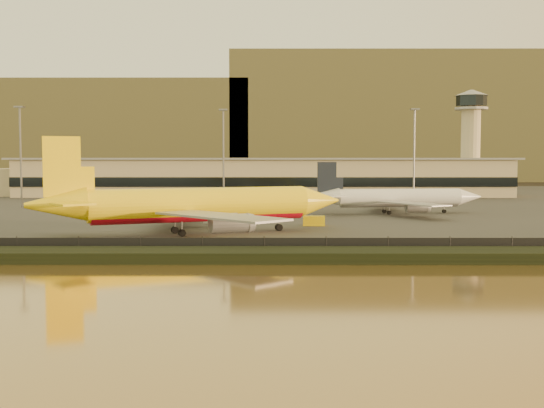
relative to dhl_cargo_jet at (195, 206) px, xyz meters
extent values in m
plane|color=black|center=(9.66, -10.76, -4.91)|extent=(900.00, 900.00, 0.00)
cube|color=black|center=(9.66, -27.76, -4.21)|extent=(320.00, 7.00, 1.40)
cube|color=#2D2D2D|center=(9.66, 84.24, -4.81)|extent=(320.00, 220.00, 0.20)
cube|color=black|center=(9.66, -23.76, -3.61)|extent=(300.00, 0.05, 2.20)
cube|color=tan|center=(9.66, 114.24, 1.29)|extent=(160.00, 22.00, 12.00)
cube|color=black|center=(9.66, 103.04, 0.29)|extent=(160.00, 0.60, 3.00)
cube|color=gray|center=(9.66, 114.24, 7.59)|extent=(164.00, 24.00, 0.60)
cylinder|color=tan|center=(79.66, 120.24, 10.29)|extent=(6.40, 6.40, 30.00)
cylinder|color=black|center=(79.66, 120.24, 27.04)|extent=(10.40, 10.40, 3.50)
cone|color=gray|center=(79.66, 120.24, 29.79)|extent=(11.20, 11.20, 2.00)
cylinder|color=gray|center=(79.66, 120.24, 24.49)|extent=(11.20, 11.20, 0.80)
cylinder|color=slate|center=(-50.34, 59.24, 7.79)|extent=(0.50, 0.50, 25.00)
cube|color=slate|center=(-50.34, 59.24, 20.49)|extent=(2.20, 2.20, 0.40)
cylinder|color=slate|center=(-0.34, 69.24, 7.79)|extent=(0.50, 0.50, 25.00)
cube|color=slate|center=(-0.34, 69.24, 20.49)|extent=(2.20, 2.20, 0.40)
cylinder|color=slate|center=(49.66, 67.24, 7.79)|extent=(0.50, 0.50, 25.00)
cube|color=slate|center=(49.66, 67.24, 20.49)|extent=(2.20, 2.20, 0.40)
cube|color=brown|center=(-130.34, 329.24, 22.59)|extent=(260.00, 160.00, 55.00)
cube|color=brown|center=(99.66, 329.24, 30.09)|extent=(220.00, 160.00, 70.00)
cylinder|color=yellow|center=(0.89, 0.36, 0.29)|extent=(35.73, 18.44, 5.26)
cylinder|color=#B20A1A|center=(0.89, 0.36, -0.63)|extent=(34.36, 16.99, 4.10)
cone|color=yellow|center=(21.06, 8.46, 0.29)|extent=(8.53, 7.52, 5.26)
cone|color=yellow|center=(-20.22, -8.12, 0.68)|extent=(10.40, 8.27, 5.26)
cube|color=yellow|center=(-19.28, -7.74, 6.46)|extent=(5.32, 2.46, 9.20)
cube|color=yellow|center=(-20.30, -2.49, 1.07)|extent=(5.38, 5.32, 0.32)
cube|color=yellow|center=(-16.38, -12.24, 1.07)|extent=(7.08, 7.07, 0.32)
cube|color=gray|center=(-5.26, 12.98, -0.63)|extent=(7.12, 22.76, 0.32)
cylinder|color=gray|center=(-1.65, 10.75, -2.08)|extent=(6.71, 4.94, 2.89)
cube|color=gray|center=(5.17, -13.01, -0.63)|extent=(20.87, 21.30, 0.32)
cylinder|color=gray|center=(6.25, -8.90, -2.08)|extent=(6.71, 4.94, 2.89)
cylinder|color=black|center=(13.79, 5.54, -4.13)|extent=(1.42, 1.28, 1.16)
cylinder|color=slate|center=(13.79, 5.54, -3.53)|extent=(0.20, 0.20, 2.37)
cylinder|color=black|center=(-1.74, -3.25, -4.13)|extent=(1.42, 1.28, 1.16)
cylinder|color=slate|center=(-1.74, -3.25, -3.53)|extent=(0.20, 0.20, 2.37)
cylinder|color=black|center=(-3.51, 1.14, -4.13)|extent=(1.42, 1.28, 1.16)
cylinder|color=slate|center=(-3.51, 1.14, -3.53)|extent=(0.20, 0.20, 2.37)
cylinder|color=silver|center=(41.19, 41.74, -1.02)|extent=(28.19, 7.89, 3.88)
cylinder|color=gray|center=(41.19, 41.74, -1.70)|extent=(27.30, 6.93, 3.02)
cone|color=silver|center=(57.69, 44.16, -1.02)|extent=(5.93, 4.62, 3.88)
cone|color=silver|center=(23.92, 39.21, -0.73)|extent=(7.47, 4.85, 3.88)
cube|color=black|center=(24.69, 39.32, 3.53)|extent=(4.27, 0.93, 6.79)
cube|color=silver|center=(24.89, 43.27, -0.44)|extent=(4.44, 4.28, 0.23)
cube|color=silver|center=(26.02, 35.60, -0.44)|extent=(5.11, 5.02, 0.23)
cube|color=gray|center=(38.87, 52.18, -1.70)|extent=(9.40, 18.24, 0.23)
cylinder|color=gray|center=(41.17, 49.87, -2.77)|extent=(4.91, 2.79, 2.13)
cube|color=gray|center=(41.97, 31.08, -1.70)|extent=(13.50, 17.80, 0.23)
cylinder|color=gray|center=(43.51, 33.95, -2.77)|extent=(4.91, 2.79, 2.13)
cylinder|color=black|center=(51.74, 43.29, -4.28)|extent=(0.94, 0.80, 0.85)
cylinder|color=slate|center=(51.74, 43.29, -3.84)|extent=(0.20, 0.20, 1.75)
cylinder|color=black|center=(38.56, 39.59, -4.28)|extent=(0.94, 0.80, 0.85)
cylinder|color=slate|center=(38.56, 39.59, -3.84)|extent=(0.20, 0.20, 1.75)
cylinder|color=black|center=(38.06, 43.05, -4.28)|extent=(0.94, 0.80, 0.85)
cylinder|color=slate|center=(38.06, 43.05, -3.84)|extent=(0.20, 0.20, 1.75)
cube|color=yellow|center=(20.35, 14.27, -3.81)|extent=(4.07, 1.93, 1.81)
cube|color=silver|center=(1.49, 18.46, -3.89)|extent=(4.01, 2.93, 1.65)
camera|label=1|loc=(12.84, -111.12, 7.72)|focal=45.00mm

